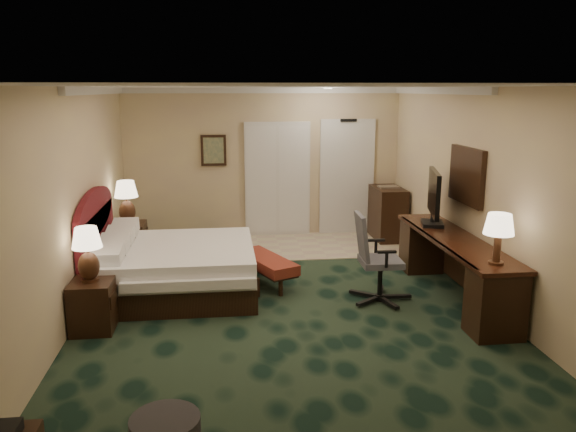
{
  "coord_description": "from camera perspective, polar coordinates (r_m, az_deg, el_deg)",
  "views": [
    {
      "loc": [
        -0.77,
        -6.43,
        2.67
      ],
      "look_at": [
        0.07,
        0.6,
        1.07
      ],
      "focal_mm": 35.0,
      "sensor_mm": 36.0,
      "label": 1
    }
  ],
  "objects": [
    {
      "name": "floor",
      "position": [
        7.01,
        0.0,
        -9.63
      ],
      "size": [
        5.0,
        7.5,
        0.0
      ],
      "primitive_type": "cube",
      "color": "black",
      "rests_on": "ground"
    },
    {
      "name": "ceiling",
      "position": [
        6.48,
        0.0,
        13.02
      ],
      "size": [
        5.0,
        7.5,
        0.0
      ],
      "primitive_type": "cube",
      "color": "white",
      "rests_on": "wall_back"
    },
    {
      "name": "wall_back",
      "position": [
        10.3,
        -2.49,
        5.38
      ],
      "size": [
        5.0,
        0.0,
        2.7
      ],
      "primitive_type": "cube",
      "color": "tan",
      "rests_on": "ground"
    },
    {
      "name": "wall_front",
      "position": [
        3.09,
        8.54,
        -12.69
      ],
      "size": [
        5.0,
        0.0,
        2.7
      ],
      "primitive_type": "cube",
      "color": "tan",
      "rests_on": "ground"
    },
    {
      "name": "wall_left",
      "position": [
        6.79,
        -21.43,
        0.66
      ],
      "size": [
        0.0,
        7.5,
        2.7
      ],
      "primitive_type": "cube",
      "color": "tan",
      "rests_on": "ground"
    },
    {
      "name": "wall_right",
      "position": [
        7.34,
        19.78,
        1.64
      ],
      "size": [
        0.0,
        7.5,
        2.7
      ],
      "primitive_type": "cube",
      "color": "tan",
      "rests_on": "ground"
    },
    {
      "name": "crown_molding",
      "position": [
        6.48,
        0.0,
        12.58
      ],
      "size": [
        5.0,
        7.5,
        0.1
      ],
      "primitive_type": null,
      "color": "silver",
      "rests_on": "wall_back"
    },
    {
      "name": "tile_patch",
      "position": [
        9.85,
        3.2,
        -2.95
      ],
      "size": [
        3.2,
        1.7,
        0.01
      ],
      "primitive_type": "cube",
      "color": "#BFAA94",
      "rests_on": "ground"
    },
    {
      "name": "headboard",
      "position": [
        7.87,
        -18.86,
        -2.44
      ],
      "size": [
        0.12,
        2.0,
        1.4
      ],
      "primitive_type": null,
      "color": "#53171C",
      "rests_on": "ground"
    },
    {
      "name": "entry_door",
      "position": [
        10.54,
        5.98,
        3.85
      ],
      "size": [
        1.02,
        0.06,
        2.18
      ],
      "primitive_type": "cube",
      "color": "silver",
      "rests_on": "ground"
    },
    {
      "name": "closet_doors",
      "position": [
        10.32,
        -1.08,
        3.73
      ],
      "size": [
        1.2,
        0.06,
        2.1
      ],
      "primitive_type": "cube",
      "color": "silver",
      "rests_on": "ground"
    },
    {
      "name": "wall_art",
      "position": [
        10.2,
        -7.57,
        6.63
      ],
      "size": [
        0.45,
        0.06,
        0.55
      ],
      "primitive_type": "cube",
      "color": "#475E51",
      "rests_on": "wall_back"
    },
    {
      "name": "wall_mirror",
      "position": [
        7.82,
        17.69,
        3.92
      ],
      "size": [
        0.05,
        0.95,
        0.75
      ],
      "primitive_type": "cube",
      "color": "white",
      "rests_on": "wall_right"
    },
    {
      "name": "bed",
      "position": [
        7.68,
        -11.15,
        -5.31
      ],
      "size": [
        2.03,
        1.88,
        0.64
      ],
      "primitive_type": "cube",
      "color": "white",
      "rests_on": "ground"
    },
    {
      "name": "nightstand_near",
      "position": [
        6.78,
        -19.18,
        -8.56
      ],
      "size": [
        0.46,
        0.53,
        0.58
      ],
      "primitive_type": "cube",
      "color": "black",
      "rests_on": "ground"
    },
    {
      "name": "nightstand_far",
      "position": [
        9.27,
        -15.72,
        -2.54
      ],
      "size": [
        0.48,
        0.55,
        0.6
      ],
      "primitive_type": "cube",
      "color": "black",
      "rests_on": "ground"
    },
    {
      "name": "lamp_near",
      "position": [
        6.6,
        -19.66,
        -3.69
      ],
      "size": [
        0.41,
        0.41,
        0.62
      ],
      "primitive_type": null,
      "rotation": [
        0.0,
        0.0,
        -0.3
      ],
      "color": "black",
      "rests_on": "nightstand_near"
    },
    {
      "name": "lamp_far",
      "position": [
        9.13,
        -16.07,
        1.34
      ],
      "size": [
        0.44,
        0.44,
        0.68
      ],
      "primitive_type": null,
      "rotation": [
        0.0,
        0.0,
        -0.24
      ],
      "color": "black",
      "rests_on": "nightstand_far"
    },
    {
      "name": "bed_bench",
      "position": [
        7.87,
        -2.23,
        -5.55
      ],
      "size": [
        0.85,
        1.23,
        0.4
      ],
      "primitive_type": "cube",
      "rotation": [
        0.0,
        0.0,
        0.42
      ],
      "color": "maroon",
      "rests_on": "ground"
    },
    {
      "name": "desk",
      "position": [
        7.6,
        16.41,
        -5.11
      ],
      "size": [
        0.61,
        2.81,
        0.81
      ],
      "primitive_type": "cube",
      "color": "black",
      "rests_on": "ground"
    },
    {
      "name": "tv",
      "position": [
        8.02,
        14.58,
        1.76
      ],
      "size": [
        0.34,
        0.97,
        0.77
      ],
      "primitive_type": "cube",
      "rotation": [
        0.0,
        0.0,
        -0.26
      ],
      "color": "black",
      "rests_on": "desk"
    },
    {
      "name": "desk_lamp",
      "position": [
        6.45,
        20.56,
        -2.18
      ],
      "size": [
        0.38,
        0.38,
        0.57
      ],
      "primitive_type": null,
      "rotation": [
        0.0,
        0.0,
        -0.19
      ],
      "color": "black",
      "rests_on": "desk"
    },
    {
      "name": "desk_chair",
      "position": [
        7.25,
        9.41,
        -4.2
      ],
      "size": [
        0.69,
        0.65,
        1.15
      ],
      "primitive_type": null,
      "rotation": [
        0.0,
        0.0,
        -0.03
      ],
      "color": "#48474C",
      "rests_on": "ground"
    },
    {
      "name": "minibar",
      "position": [
        10.32,
        10.07,
        0.26
      ],
      "size": [
        0.5,
        0.9,
        0.94
      ],
      "primitive_type": "cube",
      "color": "black",
      "rests_on": "ground"
    }
  ]
}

